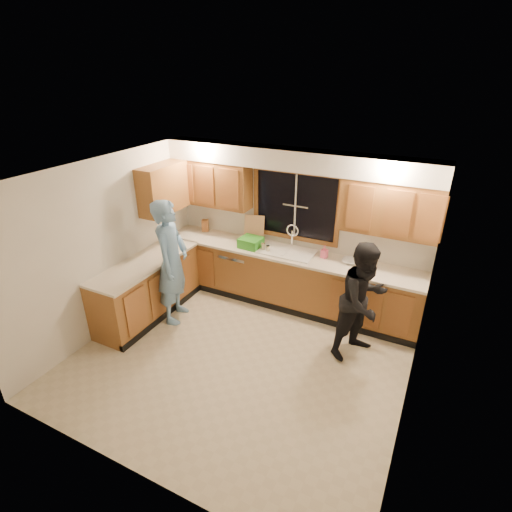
{
  "coord_description": "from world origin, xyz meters",
  "views": [
    {
      "loc": [
        2.1,
        -3.69,
        3.59
      ],
      "look_at": [
        -0.07,
        0.65,
        1.25
      ],
      "focal_mm": 28.0,
      "sensor_mm": 36.0,
      "label": 1
    }
  ],
  "objects_px": {
    "man": "(172,262)",
    "dish_crate": "(251,242)",
    "sink": "(287,255)",
    "stove": "(121,306)",
    "soap_bottle": "(324,252)",
    "knife_block": "(205,225)",
    "dishwasher": "(240,270)",
    "woman": "(363,301)",
    "bowl": "(350,261)"
  },
  "relations": [
    {
      "from": "sink",
      "to": "man",
      "type": "height_order",
      "value": "man"
    },
    {
      "from": "sink",
      "to": "stove",
      "type": "height_order",
      "value": "sink"
    },
    {
      "from": "stove",
      "to": "soap_bottle",
      "type": "bearing_deg",
      "value": 38.63
    },
    {
      "from": "stove",
      "to": "soap_bottle",
      "type": "distance_m",
      "value": 3.1
    },
    {
      "from": "dishwasher",
      "to": "man",
      "type": "relative_size",
      "value": 0.43
    },
    {
      "from": "dish_crate",
      "to": "soap_bottle",
      "type": "distance_m",
      "value": 1.19
    },
    {
      "from": "sink",
      "to": "woman",
      "type": "relative_size",
      "value": 0.53
    },
    {
      "from": "woman",
      "to": "bowl",
      "type": "xyz_separation_m",
      "value": [
        -0.39,
        0.8,
        0.14
      ]
    },
    {
      "from": "man",
      "to": "dish_crate",
      "type": "bearing_deg",
      "value": -51.62
    },
    {
      "from": "bowl",
      "to": "dish_crate",
      "type": "bearing_deg",
      "value": -174.72
    },
    {
      "from": "sink",
      "to": "stove",
      "type": "xyz_separation_m",
      "value": [
        -1.8,
        -1.82,
        -0.41
      ]
    },
    {
      "from": "dishwasher",
      "to": "man",
      "type": "bearing_deg",
      "value": -114.09
    },
    {
      "from": "sink",
      "to": "knife_block",
      "type": "distance_m",
      "value": 1.65
    },
    {
      "from": "dishwasher",
      "to": "soap_bottle",
      "type": "height_order",
      "value": "soap_bottle"
    },
    {
      "from": "man",
      "to": "sink",
      "type": "bearing_deg",
      "value": -66.28
    },
    {
      "from": "bowl",
      "to": "woman",
      "type": "bearing_deg",
      "value": -63.76
    },
    {
      "from": "knife_block",
      "to": "soap_bottle",
      "type": "bearing_deg",
      "value": -28.67
    },
    {
      "from": "soap_bottle",
      "to": "woman",
      "type": "bearing_deg",
      "value": -45.07
    },
    {
      "from": "woman",
      "to": "soap_bottle",
      "type": "xyz_separation_m",
      "value": [
        -0.8,
        0.8,
        0.21
      ]
    },
    {
      "from": "woman",
      "to": "soap_bottle",
      "type": "height_order",
      "value": "woman"
    },
    {
      "from": "man",
      "to": "bowl",
      "type": "bearing_deg",
      "value": -79.02
    },
    {
      "from": "knife_block",
      "to": "dish_crate",
      "type": "distance_m",
      "value": 1.06
    },
    {
      "from": "dishwasher",
      "to": "dish_crate",
      "type": "height_order",
      "value": "dish_crate"
    },
    {
      "from": "dish_crate",
      "to": "woman",
      "type": "bearing_deg",
      "value": -18.14
    },
    {
      "from": "knife_block",
      "to": "soap_bottle",
      "type": "distance_m",
      "value": 2.21
    },
    {
      "from": "stove",
      "to": "man",
      "type": "height_order",
      "value": "man"
    },
    {
      "from": "knife_block",
      "to": "dish_crate",
      "type": "bearing_deg",
      "value": -39.67
    },
    {
      "from": "knife_block",
      "to": "dishwasher",
      "type": "bearing_deg",
      "value": -39.5
    },
    {
      "from": "dishwasher",
      "to": "stove",
      "type": "bearing_deg",
      "value": -117.69
    },
    {
      "from": "dishwasher",
      "to": "stove",
      "type": "height_order",
      "value": "stove"
    },
    {
      "from": "sink",
      "to": "bowl",
      "type": "bearing_deg",
      "value": 4.13
    },
    {
      "from": "sink",
      "to": "bowl",
      "type": "distance_m",
      "value": 0.99
    },
    {
      "from": "bowl",
      "to": "dishwasher",
      "type": "bearing_deg",
      "value": -177.33
    },
    {
      "from": "man",
      "to": "dish_crate",
      "type": "distance_m",
      "value": 1.32
    },
    {
      "from": "sink",
      "to": "bowl",
      "type": "relative_size",
      "value": 3.59
    },
    {
      "from": "stove",
      "to": "bowl",
      "type": "xyz_separation_m",
      "value": [
        2.78,
        1.9,
        0.5
      ]
    },
    {
      "from": "man",
      "to": "bowl",
      "type": "distance_m",
      "value": 2.64
    },
    {
      "from": "knife_block",
      "to": "soap_bottle",
      "type": "xyz_separation_m",
      "value": [
        2.21,
        -0.09,
        -0.01
      ]
    },
    {
      "from": "soap_bottle",
      "to": "man",
      "type": "bearing_deg",
      "value": -147.61
    },
    {
      "from": "man",
      "to": "bowl",
      "type": "relative_size",
      "value": 7.98
    },
    {
      "from": "dishwasher",
      "to": "stove",
      "type": "xyz_separation_m",
      "value": [
        -0.95,
        -1.81,
        0.04
      ]
    },
    {
      "from": "man",
      "to": "dish_crate",
      "type": "height_order",
      "value": "man"
    },
    {
      "from": "stove",
      "to": "dish_crate",
      "type": "relative_size",
      "value": 2.69
    },
    {
      "from": "stove",
      "to": "bowl",
      "type": "distance_m",
      "value": 3.41
    },
    {
      "from": "man",
      "to": "woman",
      "type": "distance_m",
      "value": 2.77
    },
    {
      "from": "knife_block",
      "to": "soap_bottle",
      "type": "height_order",
      "value": "knife_block"
    },
    {
      "from": "sink",
      "to": "dish_crate",
      "type": "distance_m",
      "value": 0.62
    },
    {
      "from": "soap_bottle",
      "to": "bowl",
      "type": "distance_m",
      "value": 0.41
    },
    {
      "from": "dish_crate",
      "to": "man",
      "type": "bearing_deg",
      "value": -125.02
    },
    {
      "from": "sink",
      "to": "stove",
      "type": "distance_m",
      "value": 2.6
    }
  ]
}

